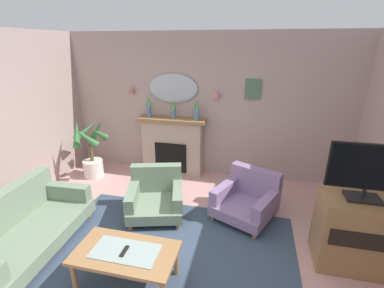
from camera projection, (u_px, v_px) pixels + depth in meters
name	position (u px, v px, depth m)	size (l,w,h in m)	color
floor	(160.00, 274.00, 3.22)	(6.46, 6.47, 0.10)	#C6938E
wall_back	(205.00, 106.00, 5.27)	(6.46, 0.10, 2.74)	#B29993
patterned_rug	(165.00, 258.00, 3.39)	(3.20, 2.40, 0.01)	#38475B
fireplace	(172.00, 146.00, 5.48)	(1.36, 0.36, 1.16)	tan
mantel_vase_left	(149.00, 107.00, 5.27)	(0.10, 0.10, 0.40)	#4C7093
mantel_vase_right	(173.00, 109.00, 5.18)	(0.10, 0.10, 0.35)	#4C7093
mantel_vase_centre	(197.00, 111.00, 5.08)	(0.11, 0.11, 0.37)	#4C7093
wall_mirror	(173.00, 88.00, 5.21)	(0.96, 0.06, 0.56)	#B2BCC6
wall_sconce_left	(131.00, 90.00, 5.37)	(0.14, 0.14, 0.14)	#D17066
wall_sconce_right	(217.00, 93.00, 5.00)	(0.14, 0.14, 0.14)	#D17066
framed_picture	(253.00, 89.00, 4.89)	(0.28, 0.03, 0.36)	#4C6B56
coffee_table	(126.00, 255.00, 2.91)	(1.10, 0.60, 0.45)	olive
tv_remote	(124.00, 251.00, 2.88)	(0.04, 0.16, 0.02)	black
floral_couch	(22.00, 227.00, 3.46)	(0.94, 1.75, 0.76)	gray
armchair_in_corner	(247.00, 198.00, 4.15)	(1.07, 1.08, 0.71)	gray
armchair_near_fireplace	(156.00, 195.00, 4.22)	(0.99, 1.01, 0.71)	gray
tv_cabinet	(353.00, 231.00, 3.19)	(0.80, 0.57, 0.90)	olive
tv_flatscreen	(369.00, 171.00, 2.89)	(0.84, 0.24, 0.65)	black
potted_plant_corner_palm	(91.00, 150.00, 5.33)	(0.71, 0.73, 1.17)	silver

